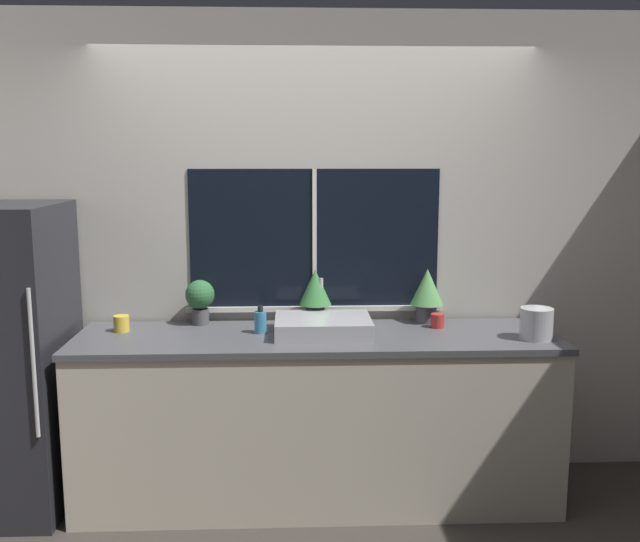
{
  "coord_description": "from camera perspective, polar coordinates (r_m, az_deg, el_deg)",
  "views": [
    {
      "loc": [
        -0.14,
        -3.41,
        1.91
      ],
      "look_at": [
        0.02,
        0.33,
        1.29
      ],
      "focal_mm": 40.0,
      "sensor_mm": 36.0,
      "label": 1
    }
  ],
  "objects": [
    {
      "name": "ground_plane",
      "position": [
        3.91,
        -0.05,
        -19.81
      ],
      "size": [
        14.0,
        14.0,
        0.0
      ],
      "primitive_type": "plane",
      "color": "#38332D"
    },
    {
      "name": "wall_back",
      "position": [
        4.18,
        -0.46,
        1.77
      ],
      "size": [
        8.0,
        0.09,
        2.7
      ],
      "color": "#BCB7AD",
      "rests_on": "ground_plane"
    },
    {
      "name": "counter",
      "position": [
        4.01,
        -0.24,
        -11.6
      ],
      "size": [
        2.61,
        0.69,
        0.94
      ],
      "color": "beige",
      "rests_on": "ground_plane"
    },
    {
      "name": "sink",
      "position": [
        3.88,
        0.24,
        -4.38
      ],
      "size": [
        0.52,
        0.45,
        0.27
      ],
      "color": "#ADADB2",
      "rests_on": "counter"
    },
    {
      "name": "potted_plant_left",
      "position": [
        4.12,
        -9.58,
        -2.13
      ],
      "size": [
        0.17,
        0.17,
        0.26
      ],
      "color": "#4C4C51",
      "rests_on": "counter"
    },
    {
      "name": "potted_plant_center",
      "position": [
        4.08,
        -0.44,
        -1.63
      ],
      "size": [
        0.19,
        0.19,
        0.31
      ],
      "color": "#4C4C51",
      "rests_on": "counter"
    },
    {
      "name": "potted_plant_right",
      "position": [
        4.16,
        8.56,
        -1.59
      ],
      "size": [
        0.19,
        0.19,
        0.31
      ],
      "color": "#4C4C51",
      "rests_on": "counter"
    },
    {
      "name": "soap_bottle",
      "position": [
        3.9,
        -4.79,
        -4.06
      ],
      "size": [
        0.07,
        0.07,
        0.15
      ],
      "color": "teal",
      "rests_on": "counter"
    },
    {
      "name": "mug_yellow",
      "position": [
        4.08,
        -15.6,
        -4.07
      ],
      "size": [
        0.09,
        0.09,
        0.09
      ],
      "color": "gold",
      "rests_on": "counter"
    },
    {
      "name": "mug_red",
      "position": [
        4.07,
        9.38,
        -3.94
      ],
      "size": [
        0.08,
        0.08,
        0.08
      ],
      "color": "#B72D28",
      "rests_on": "counter"
    },
    {
      "name": "kettle",
      "position": [
        3.93,
        16.93,
        -3.95
      ],
      "size": [
        0.17,
        0.17,
        0.19
      ],
      "color": "#B2B2B7",
      "rests_on": "counter"
    }
  ]
}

